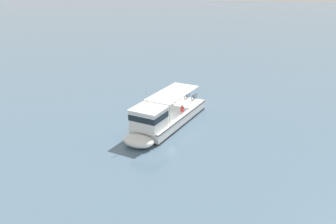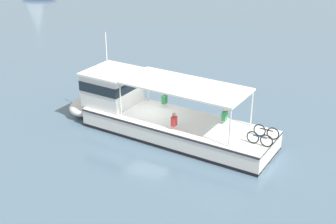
{
  "view_description": "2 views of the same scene",
  "coord_description": "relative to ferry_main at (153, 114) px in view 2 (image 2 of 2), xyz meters",
  "views": [
    {
      "loc": [
        -10.7,
        29.85,
        14.39
      ],
      "look_at": [
        -0.31,
        -1.32,
        1.4
      ],
      "focal_mm": 36.75,
      "sensor_mm": 36.0,
      "label": 1
    },
    {
      "loc": [
        -22.01,
        -9.9,
        11.96
      ],
      "look_at": [
        -0.31,
        -1.32,
        1.4
      ],
      "focal_mm": 49.83,
      "sensor_mm": 36.0,
      "label": 2
    }
  ],
  "objects": [
    {
      "name": "ferry_main",
      "position": [
        0.0,
        0.0,
        0.0
      ],
      "size": [
        5.24,
        13.04,
        5.32
      ],
      "color": "white",
      "rests_on": "ground"
    },
    {
      "name": "ground_plane",
      "position": [
        0.13,
        0.32,
        -1.02
      ],
      "size": [
        400.0,
        400.0,
        0.0
      ],
      "primitive_type": "plane",
      "color": "slate"
    }
  ]
}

